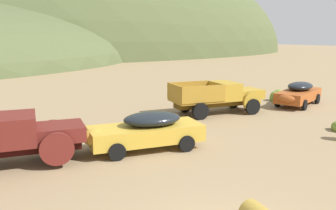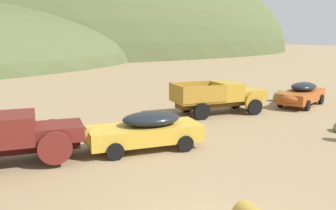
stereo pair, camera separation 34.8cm
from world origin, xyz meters
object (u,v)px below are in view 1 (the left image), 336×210
(truck_oxblood, at_px, (13,138))
(truck_mustard, at_px, (223,97))
(car_faded_yellow, at_px, (143,131))
(car_oxide_orange, at_px, (298,94))

(truck_oxblood, height_order, truck_mustard, same)
(car_faded_yellow, bearing_deg, truck_oxblood, 0.03)
(car_faded_yellow, height_order, truck_mustard, truck_mustard)
(truck_oxblood, distance_m, car_oxide_orange, 18.28)
(car_faded_yellow, relative_size, car_oxide_orange, 1.02)
(car_faded_yellow, distance_m, car_oxide_orange, 13.64)
(truck_oxblood, relative_size, car_oxide_orange, 1.17)
(truck_oxblood, bearing_deg, car_oxide_orange, 17.02)
(truck_mustard, distance_m, car_oxide_orange, 5.90)
(truck_oxblood, height_order, car_faded_yellow, truck_oxblood)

